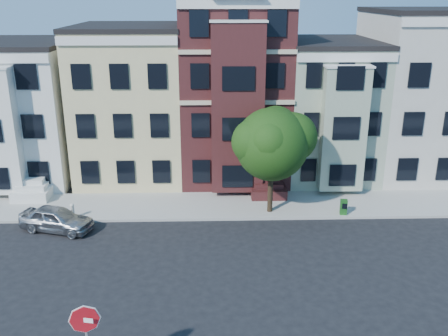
{
  "coord_description": "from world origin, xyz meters",
  "views": [
    {
      "loc": [
        -1.65,
        -19.78,
        12.24
      ],
      "look_at": [
        -1.0,
        3.11,
        4.2
      ],
      "focal_mm": 40.0,
      "sensor_mm": 36.0,
      "label": 1
    }
  ],
  "objects_px": {
    "parked_car": "(56,219)",
    "street_tree": "(272,149)",
    "newspaper_box": "(344,207)",
    "fire_hydrant": "(73,212)"
  },
  "relations": [
    {
      "from": "parked_car",
      "to": "street_tree",
      "type": "bearing_deg",
      "value": -64.39
    },
    {
      "from": "street_tree",
      "to": "parked_car",
      "type": "distance_m",
      "value": 12.42
    },
    {
      "from": "parked_car",
      "to": "newspaper_box",
      "type": "distance_m",
      "value": 16.1
    },
    {
      "from": "parked_car",
      "to": "fire_hydrant",
      "type": "relative_size",
      "value": 5.78
    },
    {
      "from": "street_tree",
      "to": "parked_car",
      "type": "height_order",
      "value": "street_tree"
    },
    {
      "from": "parked_car",
      "to": "fire_hydrant",
      "type": "distance_m",
      "value": 1.38
    },
    {
      "from": "street_tree",
      "to": "fire_hydrant",
      "type": "distance_m",
      "value": 11.83
    },
    {
      "from": "newspaper_box",
      "to": "parked_car",
      "type": "bearing_deg",
      "value": -164.97
    },
    {
      "from": "street_tree",
      "to": "newspaper_box",
      "type": "height_order",
      "value": "street_tree"
    },
    {
      "from": "street_tree",
      "to": "newspaper_box",
      "type": "xyz_separation_m",
      "value": [
        4.21,
        -0.53,
        -3.36
      ]
    }
  ]
}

